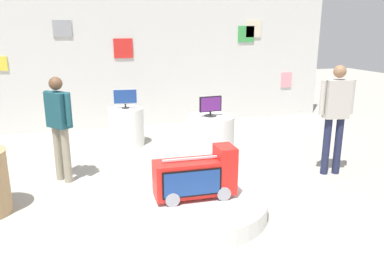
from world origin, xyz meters
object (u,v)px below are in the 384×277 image
main_display_pedestal (195,206)px  novelty_firetruck_tv (196,178)px  shopper_browsing_rear (59,121)px  tv_on_right_rear (125,97)px  shopper_browsing_near_truck (336,111)px  display_pedestal_center_rear (210,136)px  tv_on_center_rear (211,106)px  display_pedestal_right_rear (126,127)px

main_display_pedestal → novelty_firetruck_tv: novelty_firetruck_tv is taller
main_display_pedestal → shopper_browsing_rear: 2.52m
novelty_firetruck_tv → shopper_browsing_rear: bearing=133.7°
tv_on_right_rear → shopper_browsing_near_truck: shopper_browsing_near_truck is taller
display_pedestal_center_rear → tv_on_right_rear: bearing=139.2°
shopper_browsing_near_truck → shopper_browsing_rear: 4.35m
tv_on_center_rear → shopper_browsing_rear: 2.67m
display_pedestal_center_rear → shopper_browsing_near_truck: size_ratio=0.50×
shopper_browsing_near_truck → shopper_browsing_rear: (-4.23, 0.99, -0.09)m
main_display_pedestal → novelty_firetruck_tv: bearing=-20.4°
novelty_firetruck_tv → display_pedestal_right_rear: 3.44m
tv_on_center_rear → tv_on_right_rear: 1.85m
display_pedestal_center_rear → main_display_pedestal: bearing=-114.6°
display_pedestal_center_rear → display_pedestal_right_rear: bearing=139.1°
shopper_browsing_near_truck → main_display_pedestal: bearing=-164.4°
tv_on_right_rear → shopper_browsing_near_truck: size_ratio=0.27×
display_pedestal_center_rear → display_pedestal_right_rear: same height
main_display_pedestal → tv_on_center_rear: 2.55m
tv_on_center_rear → shopper_browsing_near_truck: size_ratio=0.24×
display_pedestal_right_rear → tv_on_right_rear: 0.61m
main_display_pedestal → tv_on_center_rear: (1.00, 2.19, 0.85)m
tv_on_right_rear → shopper_browsing_rear: (-1.24, -1.68, -0.03)m
display_pedestal_center_rear → tv_on_right_rear: 1.94m
shopper_browsing_near_truck → tv_on_center_rear: bearing=137.6°
shopper_browsing_rear → main_display_pedestal: bearing=-46.5°
novelty_firetruck_tv → tv_on_center_rear: tv_on_center_rear is taller
tv_on_center_rear → shopper_browsing_rear: size_ratio=0.26×
display_pedestal_right_rear → tv_on_right_rear: (0.00, -0.00, 0.61)m
display_pedestal_right_rear → shopper_browsing_rear: 2.17m
tv_on_center_rear → display_pedestal_center_rear: bearing=85.5°
novelty_firetruck_tv → tv_on_right_rear: size_ratio=2.14×
main_display_pedestal → tv_on_right_rear: bearing=96.6°
tv_on_center_rear → shopper_browsing_near_truck: (1.60, -1.46, 0.09)m
shopper_browsing_near_truck → tv_on_right_rear: bearing=138.3°
novelty_firetruck_tv → shopper_browsing_rear: shopper_browsing_rear is taller
novelty_firetruck_tv → display_pedestal_center_rear: (0.98, 2.20, -0.12)m
tv_on_right_rear → shopper_browsing_rear: size_ratio=0.30×
novelty_firetruck_tv → tv_on_center_rear: bearing=65.9°
main_display_pedestal → display_pedestal_center_rear: size_ratio=2.10×
shopper_browsing_near_truck → novelty_firetruck_tv: bearing=-164.1°
shopper_browsing_rear → display_pedestal_right_rear: bearing=53.7°
novelty_firetruck_tv → display_pedestal_center_rear: 2.41m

